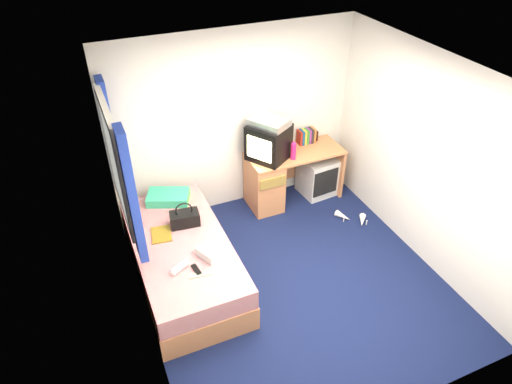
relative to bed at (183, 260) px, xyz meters
name	(u,v)px	position (x,y,z in m)	size (l,w,h in m)	color
ground	(292,280)	(1.10, -0.53, -0.27)	(3.40, 3.40, 0.00)	#0C1438
room_shell	(299,174)	(1.10, -0.53, 1.18)	(3.40, 3.40, 3.40)	white
bed	(183,260)	(0.00, 0.00, 0.00)	(1.01, 2.00, 0.54)	tan
pillow	(168,197)	(0.07, 0.78, 0.33)	(0.49, 0.31, 0.11)	#1B92B4
desk	(275,178)	(1.56, 0.90, 0.14)	(1.30, 0.55, 0.75)	tan
storage_cube	(317,176)	(2.21, 0.89, 0.01)	(0.45, 0.45, 0.56)	silver
crt_tv	(268,142)	(1.45, 0.90, 0.72)	(0.62, 0.63, 0.47)	black
vcr	(269,122)	(1.45, 0.91, 0.99)	(0.47, 0.33, 0.09)	silver
book_row	(306,136)	(2.09, 1.07, 0.58)	(0.24, 0.13, 0.20)	maroon
picture_frame	(315,135)	(2.25, 1.10, 0.55)	(0.02, 0.12, 0.14)	black
pink_water_bottle	(293,151)	(1.73, 0.75, 0.59)	(0.07, 0.07, 0.22)	#DC1F65
aerosol_can	(286,147)	(1.71, 0.92, 0.58)	(0.05, 0.05, 0.20)	silver
handbag	(185,218)	(0.13, 0.27, 0.36)	(0.34, 0.22, 0.30)	black
towel	(213,249)	(0.27, -0.31, 0.32)	(0.29, 0.24, 0.10)	silver
magazine	(161,234)	(-0.17, 0.19, 0.28)	(0.21, 0.28, 0.01)	yellow
water_bottle	(180,267)	(-0.12, -0.41, 0.31)	(0.07, 0.07, 0.20)	white
colour_swatch_fan	(200,275)	(0.04, -0.56, 0.28)	(0.22, 0.06, 0.01)	yellow
remote_control	(196,270)	(0.03, -0.48, 0.28)	(0.05, 0.16, 0.02)	black
window_assembly	(119,165)	(-0.45, 0.37, 1.15)	(0.11, 1.42, 1.40)	silver
white_heels	(353,219)	(2.33, 0.11, -0.23)	(0.37, 0.42, 0.09)	white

